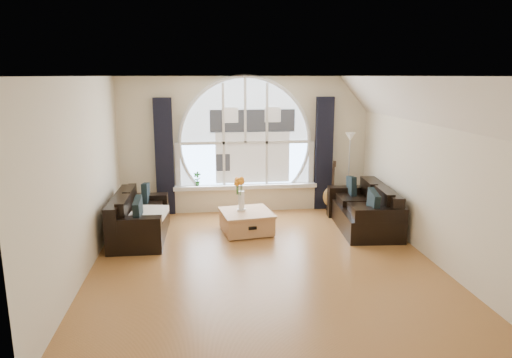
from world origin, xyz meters
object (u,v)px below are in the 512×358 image
guitar (332,186)px  sofa_right (364,207)px  sofa_left (140,215)px  potted_plant (197,179)px  floor_lamp (349,172)px  vase_flowers (241,189)px  coffee_chest (246,221)px

guitar → sofa_right: bearing=-55.1°
sofa_left → potted_plant: (0.97, 1.41, 0.29)m
floor_lamp → potted_plant: size_ratio=5.60×
sofa_right → vase_flowers: bearing=-179.1°
sofa_right → coffee_chest: (-2.11, 0.05, -0.19)m
sofa_left → potted_plant: bearing=56.6°
sofa_left → coffee_chest: bearing=3.2°
vase_flowers → floor_lamp: size_ratio=0.44×
coffee_chest → guitar: 2.18m
sofa_right → guitar: (-0.26, 1.16, 0.13)m
sofa_left → vase_flowers: bearing=6.0°
guitar → potted_plant: 2.73m
coffee_chest → vase_flowers: (-0.08, 0.08, 0.56)m
sofa_left → guitar: size_ratio=1.59×
vase_flowers → sofa_left: bearing=-175.0°
coffee_chest → vase_flowers: size_ratio=1.22×
vase_flowers → sofa_right: bearing=-3.6°
sofa_left → guitar: (3.68, 1.17, 0.13)m
sofa_right → potted_plant: (-2.97, 1.40, 0.29)m
sofa_left → sofa_right: sofa_right is taller
vase_flowers → guitar: vase_flowers is taller
coffee_chest → potted_plant: size_ratio=3.00×
vase_flowers → guitar: (1.94, 1.02, -0.24)m
sofa_left → sofa_right: (3.93, 0.02, 0.00)m
coffee_chest → guitar: guitar is taller
sofa_left → potted_plant: potted_plant is taller
sofa_left → vase_flowers: size_ratio=2.40×
guitar → vase_flowers: bearing=-129.8°
sofa_left → floor_lamp: bearing=17.5°
potted_plant → vase_flowers: bearing=-58.5°
floor_lamp → guitar: floor_lamp is taller
sofa_left → sofa_right: bearing=1.2°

